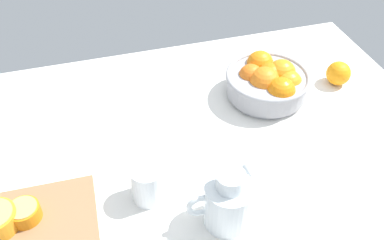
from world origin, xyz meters
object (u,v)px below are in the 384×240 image
object	(u,v)px
cutting_board	(21,224)
loose_orange_0	(338,73)
fruit_bowl	(269,82)
juice_glass	(148,185)
orange_half_0	(24,212)
juice_pitcher	(228,204)

from	to	relation	value
cutting_board	loose_orange_0	xyz separation A→B (cm)	(88.83, 25.77, 2.88)
fruit_bowl	juice_glass	bearing A→B (deg)	-147.12
juice_glass	cutting_board	size ratio (longest dim) A/B	0.29
cutting_board	orange_half_0	distance (cm)	2.88
juice_glass	orange_half_0	xyz separation A→B (cm)	(-25.92, 0.70, -0.95)
juice_pitcher	cutting_board	distance (cm)	43.14
fruit_bowl	juice_pitcher	distance (cm)	43.91
juice_pitcher	orange_half_0	distance (cm)	41.99
fruit_bowl	juice_glass	world-z (taller)	fruit_bowl
orange_half_0	loose_orange_0	world-z (taller)	loose_orange_0
juice_glass	loose_orange_0	world-z (taller)	juice_glass
juice_glass	loose_orange_0	xyz separation A→B (cm)	(61.66, 25.51, -0.48)
orange_half_0	juice_pitcher	bearing A→B (deg)	-15.51
cutting_board	orange_half_0	size ratio (longest dim) A/B	4.66
fruit_bowl	cutting_board	xyz separation A→B (cm)	(-66.70, -25.81, -4.46)
juice_pitcher	orange_half_0	size ratio (longest dim) A/B	2.27
fruit_bowl	juice_pitcher	bearing A→B (deg)	-124.79
juice_glass	orange_half_0	world-z (taller)	juice_glass
juice_glass	fruit_bowl	bearing A→B (deg)	32.88
loose_orange_0	juice_pitcher	bearing A→B (deg)	-142.63
juice_pitcher	loose_orange_0	distance (cm)	59.38
fruit_bowl	juice_pitcher	size ratio (longest dim) A/B	1.54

